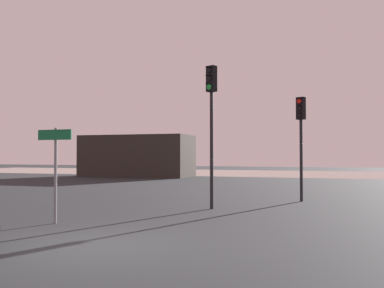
% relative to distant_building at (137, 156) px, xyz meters
% --- Properties ---
extents(ground_plane, '(120.00, 120.00, 0.00)m').
position_rel_distant_building_xyz_m(ground_plane, '(11.57, -25.91, -1.77)').
color(ground_plane, black).
extents(water_strip, '(80.00, 16.00, 0.01)m').
position_rel_distant_building_xyz_m(water_strip, '(11.57, 10.00, -1.77)').
color(water_strip, '#9E937F').
rests_on(water_strip, ground).
extents(distant_building, '(9.45, 4.00, 3.54)m').
position_rel_distant_building_xyz_m(distant_building, '(0.00, 0.00, 0.00)').
color(distant_building, '#2D2823').
rests_on(distant_building, ground).
extents(traffic_light_far_right, '(0.39, 0.41, 4.19)m').
position_rel_distant_building_xyz_m(traffic_light_far_right, '(14.98, -15.82, 1.15)').
color(traffic_light_far_right, black).
rests_on(traffic_light_far_right, ground).
extents(traffic_light_center, '(0.39, 0.41, 4.95)m').
position_rel_distant_building_xyz_m(traffic_light_center, '(12.23, -19.26, 1.64)').
color(traffic_light_center, black).
rests_on(traffic_light_center, ground).
extents(direction_sign_post, '(1.10, 0.14, 2.60)m').
position_rel_distant_building_xyz_m(direction_sign_post, '(9.06, -23.64, -0.07)').
color(direction_sign_post, slate).
rests_on(direction_sign_post, ground).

